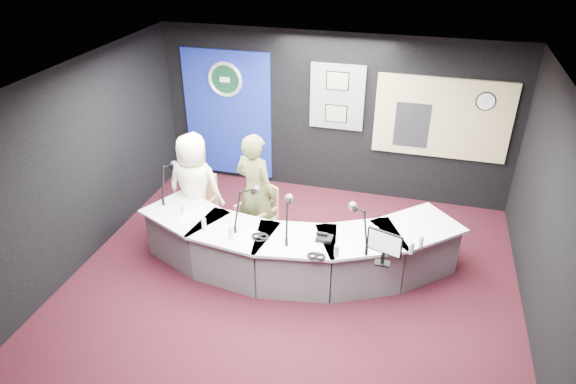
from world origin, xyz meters
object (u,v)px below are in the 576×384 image
(broadcast_desk, at_px, (294,247))
(armchair_right, at_px, (256,218))
(armchair_left, at_px, (197,210))
(person_man, at_px, (195,188))
(person_woman, at_px, (255,192))

(broadcast_desk, height_order, armchair_right, armchair_right)
(armchair_left, xyz_separation_m, person_man, (0.00, 0.00, 0.39))
(armchair_left, bearing_deg, broadcast_desk, -15.82)
(armchair_left, height_order, armchair_right, armchair_left)
(armchair_left, bearing_deg, person_man, 0.00)
(broadcast_desk, distance_m, armchair_right, 0.85)
(broadcast_desk, distance_m, armchair_left, 1.69)
(person_woman, bearing_deg, armchair_right, -160.36)
(armchair_right, height_order, person_woman, person_woman)
(armchair_right, distance_m, person_woman, 0.46)
(armchair_right, bearing_deg, person_woman, -150.47)
(person_man, height_order, person_woman, person_woman)
(person_man, relative_size, person_woman, 0.95)
(broadcast_desk, distance_m, person_man, 1.76)
(broadcast_desk, bearing_deg, person_man, 165.33)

